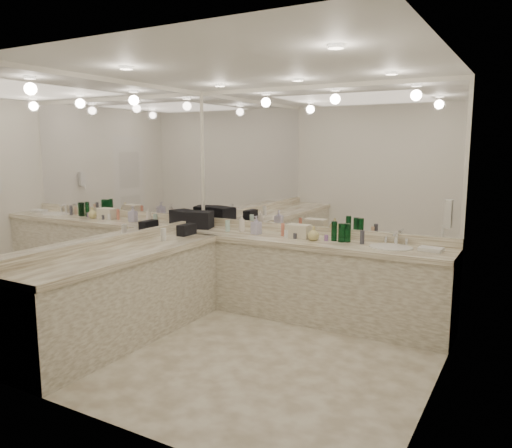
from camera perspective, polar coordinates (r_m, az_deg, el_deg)
The scene contains 36 objects.
floor at distance 4.81m, azimuth -0.53°, elevation -14.69°, with size 3.20×3.20×0.00m, color beige.
ceiling at distance 4.45m, azimuth -0.58°, elevation 17.64°, with size 3.20×3.20×0.00m, color white.
wall_back at distance 5.78m, azimuth 6.92°, elevation 2.67°, with size 3.20×0.02×2.60m, color white.
wall_left at distance 5.42m, azimuth -15.36°, elevation 1.99°, with size 0.02×3.00×2.60m, color white.
wall_right at distance 3.91m, azimuth 20.21°, elevation -0.86°, with size 0.02×3.00×2.60m, color white.
vanity_back_base at distance 5.68m, azimuth 5.58°, elevation -6.48°, with size 3.20×0.60×0.84m, color silver.
vanity_back_top at distance 5.57m, azimuth 5.61°, elevation -2.03°, with size 3.20×0.64×0.06m, color white.
vanity_left_base at distance 5.18m, azimuth -14.93°, elevation -8.26°, with size 0.60×2.40×0.84m, color silver.
vanity_left_top at distance 5.06m, azimuth -15.05°, elevation -3.41°, with size 0.64×2.42×0.06m, color white.
backsplash_back at distance 5.81m, azimuth 6.78°, elevation -0.78°, with size 3.20×0.04×0.10m, color white.
backsplash_left at distance 5.46m, azimuth -15.06°, elevation -1.67°, with size 0.04×3.00×0.10m, color white.
mirror_back at distance 5.74m, azimuth 6.96°, elevation 7.38°, with size 3.12×0.01×1.55m, color white.
mirror_left at distance 5.38m, azimuth -15.48°, elevation 7.01°, with size 0.01×2.92×1.55m, color white.
sink at distance 5.27m, azimuth 15.15°, elevation -2.66°, with size 0.44×0.44×0.03m, color white.
faucet at distance 5.45m, azimuth 15.74°, elevation -1.49°, with size 0.24×0.16×0.14m, color silver.
wall_phone at distance 4.59m, azimuth 21.13°, elevation 1.12°, with size 0.06×0.10×0.24m, color white.
door at distance 3.48m, azimuth 18.40°, elevation -6.14°, with size 0.02×0.82×2.10m, color white.
black_toiletry_bag at distance 6.31m, azimuth -6.78°, elevation 0.54°, with size 0.38×0.24×0.22m, color black.
black_bag_spill at distance 5.83m, azimuth -7.93°, elevation -0.62°, with size 0.11×0.24×0.13m, color black.
cream_cosmetic_case at distance 5.63m, azimuth 4.88°, elevation -0.82°, with size 0.26×0.16×0.15m, color beige.
hand_towel at distance 5.20m, azimuth 19.36°, elevation -2.75°, with size 0.22×0.15×0.04m, color white.
lotion_left at distance 5.51m, azimuth -10.54°, elevation -1.21°, with size 0.06×0.06×0.14m, color white.
soap_bottle_a at distance 5.99m, azimuth -1.63°, elevation 0.09°, with size 0.08×0.08×0.21m, color silver.
soap_bottle_b at distance 5.83m, azimuth 0.03°, elevation -0.12°, with size 0.10×0.10×0.22m, color silver.
soap_bottle_c at distance 5.48m, azimuth 6.60°, elevation -1.05°, with size 0.13×0.13×0.16m, color #D8CA7E.
green_bottle_0 at distance 5.48m, azimuth 8.92°, elevation -0.81°, with size 0.06×0.06×0.22m, color #0B431C.
green_bottle_1 at distance 5.44m, azimuth 9.77°, elevation -1.00°, with size 0.07×0.07×0.20m, color #0B431C.
green_bottle_2 at distance 5.44m, azimuth 10.40°, elevation -1.00°, with size 0.07×0.07×0.20m, color #0B431C.
amenity_bottle_0 at distance 5.62m, azimuth 3.48°, elevation -1.13°, with size 0.05×0.05×0.09m, color white.
amenity_bottle_1 at distance 5.72m, azimuth 3.08°, elevation -0.64°, with size 0.04×0.04×0.15m, color #E57F66.
amenity_bottle_2 at distance 5.66m, azimuth 4.81°, elevation -1.10°, with size 0.05×0.05×0.08m, color white.
amenity_bottle_3 at distance 5.48m, azimuth 8.03°, elevation -1.58°, with size 0.04×0.04×0.07m, color #9966B2.
amenity_bottle_4 at distance 5.57m, azimuth 4.49°, elevation -1.37°, with size 0.04×0.04×0.06m, color #3F3F4C.
amenity_bottle_5 at distance 6.03m, azimuth -3.26°, elevation -0.21°, with size 0.06×0.06×0.13m, color silver.
amenity_bottle_6 at distance 5.37m, azimuth 12.05°, elevation -1.49°, with size 0.05×0.05×0.14m, color #3F3F4C.
amenity_bottle_7 at distance 5.44m, azimuth 12.09°, elevation -1.46°, with size 0.04×0.04×0.12m, color #E0B28C.
Camera 1 is at (2.20, -3.81, 1.93)m, focal length 35.00 mm.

